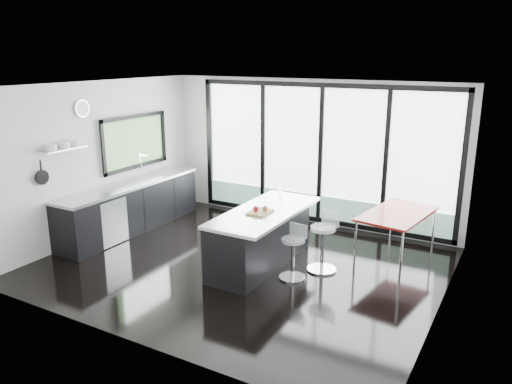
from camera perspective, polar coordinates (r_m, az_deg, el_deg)
The scene contains 11 objects.
floor at distance 8.04m, azimuth -1.69°, elevation -8.33°, with size 6.00×5.00×0.00m, color black.
ceiling at distance 7.36m, azimuth -1.87°, elevation 12.01°, with size 6.00×5.00×0.00m, color white.
wall_back at distance 9.64m, azimuth 7.25°, elevation 3.57°, with size 6.00×0.09×2.80m.
wall_front at distance 5.69m, azimuth -14.98°, elevation -4.04°, with size 6.00×0.00×2.80m, color beige.
wall_left at distance 9.59m, azimuth -16.35°, elevation 4.77°, with size 0.26×5.00×2.80m.
wall_right at distance 6.60m, azimuth 21.12°, elevation -1.85°, with size 0.00×5.00×2.80m, color beige.
counter_cabinets at distance 9.72m, azimuth -14.08°, elevation -1.59°, with size 0.69×3.24×1.36m.
island at distance 7.91m, azimuth 0.52°, elevation -5.11°, with size 0.94×2.23×1.18m.
bar_stool_near at distance 7.48m, azimuth 4.21°, elevation -7.59°, with size 0.40×0.40×0.64m, color silver.
bar_stool_far at distance 7.78m, azimuth 7.59°, elevation -6.43°, with size 0.45×0.45×0.72m, color silver.
red_table at distance 8.43m, azimuth 15.70°, elevation -4.85°, with size 0.85×1.48×0.80m, color maroon.
Camera 1 is at (3.82, -6.28, 3.26)m, focal length 35.00 mm.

